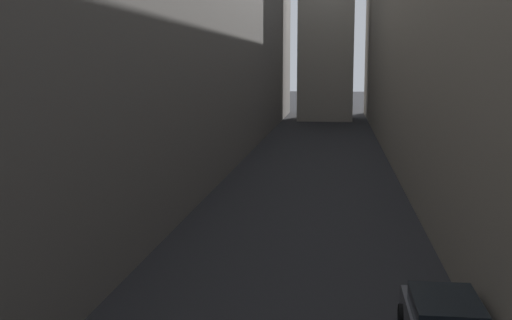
{
  "coord_description": "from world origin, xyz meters",
  "views": [
    {
      "loc": [
        1.58,
        6.53,
        7.26
      ],
      "look_at": [
        0.0,
        19.16,
        5.36
      ],
      "focal_mm": 45.49,
      "sensor_mm": 36.0,
      "label": 1
    }
  ],
  "objects": [
    {
      "name": "building_block_right",
      "position": [
        11.54,
        50.0,
        9.93
      ],
      "size": [
        12.09,
        108.0,
        19.87
      ],
      "primitive_type": "cube",
      "color": "gray",
      "rests_on": "ground"
    },
    {
      "name": "ground_plane",
      "position": [
        0.0,
        48.0,
        0.0
      ],
      "size": [
        264.0,
        264.0,
        0.0
      ],
      "primitive_type": "plane",
      "color": "#232326"
    },
    {
      "name": "building_block_left",
      "position": [
        -11.47,
        50.0,
        9.88
      ],
      "size": [
        11.95,
        108.0,
        19.76
      ],
      "primitive_type": "cube",
      "color": "slate",
      "rests_on": "ground"
    }
  ]
}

